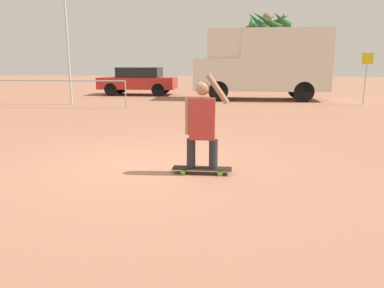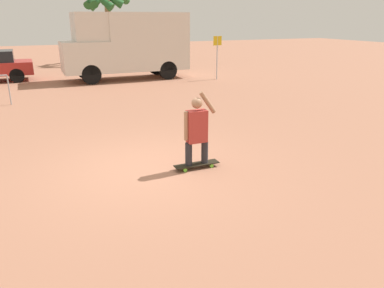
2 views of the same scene
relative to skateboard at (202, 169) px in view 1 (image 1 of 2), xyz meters
The scene contains 9 objects.
ground_plane 1.07m from the skateboard, 157.08° to the left, with size 80.00×80.00×0.00m, color #A36B51.
skateboard is the anchor object (origin of this frame).
person_skateboarder 0.78m from the skateboard, behind, with size 0.69×0.22×1.51m.
camper_van 12.50m from the skateboard, 81.70° to the left, with size 6.09×2.09×3.20m.
parked_car_red 14.83m from the skateboard, 108.34° to the left, with size 4.04×1.82×1.46m.
palm_tree_near_van 20.30m from the skateboard, 83.02° to the left, with size 3.19×3.18×4.98m.
flagpole 11.67m from the skateboard, 123.80° to the left, with size 1.11×0.12×5.65m.
street_sign 11.91m from the skateboard, 60.83° to the left, with size 0.44×0.06×2.11m.
plaza_railing_segment 10.28m from the skateboard, 127.82° to the left, with size 5.34×0.05×1.08m.
Camera 1 is at (1.48, -6.21, 1.78)m, focal length 35.00 mm.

